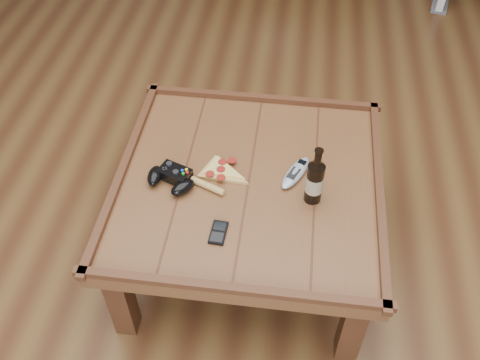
# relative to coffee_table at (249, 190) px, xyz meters

# --- Properties ---
(ground) EXTENTS (6.00, 6.00, 0.00)m
(ground) POSITION_rel_coffee_table_xyz_m (0.00, 0.00, -0.39)
(ground) COLOR #4D2A16
(ground) RESTS_ON ground
(coffee_table) EXTENTS (1.03, 1.03, 0.48)m
(coffee_table) POSITION_rel_coffee_table_xyz_m (0.00, 0.00, 0.00)
(coffee_table) COLOR brown
(coffee_table) RESTS_ON ground
(beer_bottle) EXTENTS (0.06, 0.06, 0.25)m
(beer_bottle) POSITION_rel_coffee_table_xyz_m (0.24, -0.06, 0.16)
(beer_bottle) COLOR black
(beer_bottle) RESTS_ON coffee_table
(game_controller) EXTENTS (0.20, 0.17, 0.06)m
(game_controller) POSITION_rel_coffee_table_xyz_m (-0.29, -0.05, 0.09)
(game_controller) COLOR black
(game_controller) RESTS_ON coffee_table
(pizza_slice) EXTENTS (0.24, 0.29, 0.03)m
(pizza_slice) POSITION_rel_coffee_table_xyz_m (-0.12, 0.01, 0.07)
(pizza_slice) COLOR #DAAF5F
(pizza_slice) RESTS_ON coffee_table
(smartphone) EXTENTS (0.06, 0.10, 0.01)m
(smartphone) POSITION_rel_coffee_table_xyz_m (-0.08, -0.27, 0.07)
(smartphone) COLOR black
(smartphone) RESTS_ON coffee_table
(remote_control) EXTENTS (0.13, 0.20, 0.03)m
(remote_control) POSITION_rel_coffee_table_xyz_m (0.17, 0.05, 0.07)
(remote_control) COLOR #9AA1A8
(remote_control) RESTS_ON coffee_table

